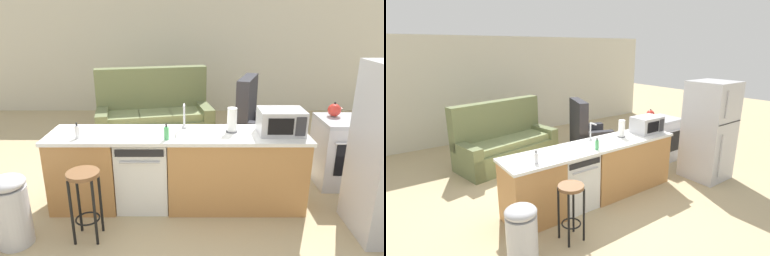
{
  "view_description": "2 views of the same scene",
  "coord_description": "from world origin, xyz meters",
  "views": [
    {
      "loc": [
        0.31,
        -3.65,
        2.19
      ],
      "look_at": [
        0.31,
        0.07,
        0.94
      ],
      "focal_mm": 32.0,
      "sensor_mm": 36.0,
      "label": 1
    },
    {
      "loc": [
        -2.58,
        -3.37,
        2.35
      ],
      "look_at": [
        0.14,
        0.42,
        1.07
      ],
      "focal_mm": 28.0,
      "sensor_mm": 36.0,
      "label": 2
    }
  ],
  "objects": [
    {
      "name": "ground_plane",
      "position": [
        0.0,
        0.0,
        0.0
      ],
      "size": [
        24.0,
        24.0,
        0.0
      ],
      "primitive_type": "plane",
      "color": "tan"
    },
    {
      "name": "wall_back",
      "position": [
        0.3,
        4.2,
        1.3
      ],
      "size": [
        10.0,
        0.06,
        2.6
      ],
      "color": "beige",
      "rests_on": "ground_plane"
    },
    {
      "name": "dishwasher",
      "position": [
        -0.25,
        -0.0,
        0.42
      ],
      "size": [
        0.58,
        0.61,
        0.84
      ],
      "color": "white",
      "rests_on": "ground_plane"
    },
    {
      "name": "dish_soap_bottle",
      "position": [
        -0.93,
        -0.16,
        0.97
      ],
      "size": [
        0.06,
        0.06,
        0.18
      ],
      "color": "silver",
      "rests_on": "kitchen_counter"
    },
    {
      "name": "soap_bottle",
      "position": [
        0.04,
        -0.2,
        0.97
      ],
      "size": [
        0.06,
        0.06,
        0.18
      ],
      "color": "#4CB266",
      "rests_on": "kitchen_counter"
    },
    {
      "name": "armchair",
      "position": [
        1.42,
        1.85,
        0.35
      ],
      "size": [
        1.04,
        1.07,
        1.2
      ],
      "color": "#2D2D33",
      "rests_on": "ground_plane"
    },
    {
      "name": "stove_range",
      "position": [
        2.35,
        0.55,
        0.45
      ],
      "size": [
        0.76,
        0.68,
        0.9
      ],
      "color": "#B7B7BC",
      "rests_on": "ground_plane"
    },
    {
      "name": "kitchen_counter",
      "position": [
        0.24,
        0.0,
        0.42
      ],
      "size": [
        2.94,
        0.66,
        0.9
      ],
      "color": "#B77F47",
      "rests_on": "ground_plane"
    },
    {
      "name": "paper_towel_roll",
      "position": [
        0.77,
        0.06,
        1.04
      ],
      "size": [
        0.14,
        0.14,
        0.28
      ],
      "color": "#4C4C51",
      "rests_on": "kitchen_counter"
    },
    {
      "name": "trash_bin",
      "position": [
        -1.44,
        -0.76,
        0.38
      ],
      "size": [
        0.35,
        0.35,
        0.74
      ],
      "color": "#B7B7BC",
      "rests_on": "ground_plane"
    },
    {
      "name": "sink_faucet",
      "position": [
        0.22,
        0.18,
        1.03
      ],
      "size": [
        0.07,
        0.18,
        0.3
      ],
      "color": "silver",
      "rests_on": "kitchen_counter"
    },
    {
      "name": "kettle",
      "position": [
        2.18,
        0.68,
        0.99
      ],
      "size": [
        0.21,
        0.17,
        0.19
      ],
      "color": "red",
      "rests_on": "stove_range"
    },
    {
      "name": "microwave",
      "position": [
        1.31,
        -0.0,
        1.04
      ],
      "size": [
        0.5,
        0.37,
        0.28
      ],
      "color": "#B7B7BC",
      "rests_on": "kitchen_counter"
    },
    {
      "name": "couch",
      "position": [
        -0.38,
        2.3,
        0.39
      ],
      "size": [
        2.14,
        1.29,
        1.27
      ],
      "color": "#667047",
      "rests_on": "ground_plane"
    },
    {
      "name": "bar_stool",
      "position": [
        -0.74,
        -0.67,
        0.54
      ],
      "size": [
        0.32,
        0.32,
        0.74
      ],
      "color": "brown",
      "rests_on": "ground_plane"
    }
  ]
}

